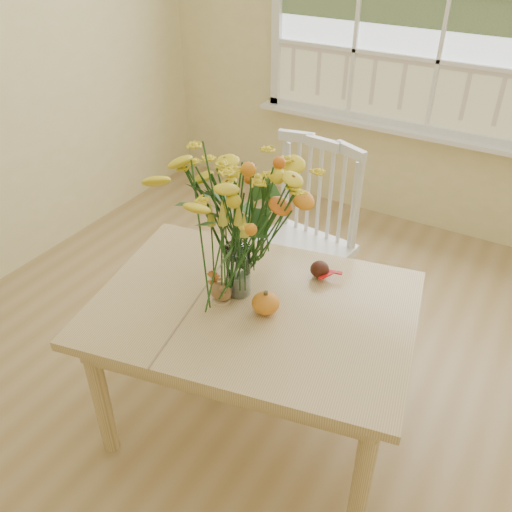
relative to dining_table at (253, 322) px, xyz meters
The scene contains 8 objects.
floor 0.60m from the dining_table, 55.78° to the right, with size 4.00×4.50×0.01m, color #A78550.
wall_back 2.26m from the dining_table, 87.76° to the left, with size 4.00×0.02×2.70m, color beige.
dining_table is the anchor object (origin of this frame).
windsor_chair 0.75m from the dining_table, 99.53° to the left, with size 0.52×0.50×1.02m.
flower_vase 0.43m from the dining_table, 157.02° to the left, with size 0.46×0.46×0.55m.
pumpkin 0.15m from the dining_table, 15.31° to the right, with size 0.11×0.11×0.08m, color orange.
turkey_figurine 0.19m from the dining_table, 159.91° to the right, with size 0.10×0.07×0.12m.
dark_gourd 0.36m from the dining_table, 63.90° to the left, with size 0.13×0.11×0.07m.
Camera 1 is at (0.77, -1.30, 2.03)m, focal length 38.00 mm.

